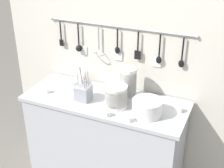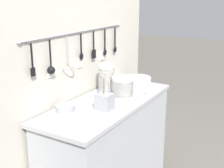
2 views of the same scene
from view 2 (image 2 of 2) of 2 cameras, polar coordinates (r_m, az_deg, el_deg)
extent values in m
cube|color=#ADAFB5|center=(2.40, -0.74, -3.50)|extent=(1.29, 0.50, 0.03)
cube|color=#ADAFB5|center=(2.60, -0.70, -13.28)|extent=(1.24, 0.48, 0.91)
cube|color=beige|center=(2.54, -6.23, -1.72)|extent=(2.09, 0.04, 1.91)
cylinder|color=#93969E|center=(2.41, -5.99, 9.49)|extent=(1.21, 0.01, 0.01)
sphere|color=#93969E|center=(1.97, -16.66, 7.26)|extent=(0.02, 0.02, 0.02)
sphere|color=#93969E|center=(2.92, 1.26, 10.82)|extent=(0.02, 0.02, 0.02)
cylinder|color=black|center=(2.03, -14.47, 5.03)|extent=(0.01, 0.01, 0.16)
cube|color=black|center=(2.05, -14.26, 2.13)|extent=(0.04, 0.01, 0.06)
cylinder|color=#93969E|center=(2.02, -14.89, 7.48)|extent=(0.00, 0.01, 0.02)
cylinder|color=black|center=(2.16, -11.23, 5.49)|extent=(0.01, 0.01, 0.19)
sphere|color=black|center=(2.18, -11.06, 2.50)|extent=(0.06, 0.06, 0.06)
cylinder|color=#93969E|center=(2.15, -11.62, 8.19)|extent=(0.01, 0.01, 0.02)
cylinder|color=#93969E|center=(2.29, -8.13, 6.29)|extent=(0.01, 0.01, 0.19)
torus|color=#93969E|center=(2.32, -7.99, 2.96)|extent=(0.10, 0.10, 0.01)
cylinder|color=#93969E|center=(2.28, -8.47, 8.85)|extent=(0.01, 0.01, 0.02)
cylinder|color=black|center=(2.41, -5.75, 7.41)|extent=(0.01, 0.01, 0.15)
ellipsoid|color=black|center=(2.43, -5.68, 5.07)|extent=(0.04, 0.02, 0.06)
cylinder|color=#93969E|center=(2.41, -6.04, 9.34)|extent=(0.00, 0.01, 0.02)
cylinder|color=black|center=(2.56, -3.38, 7.88)|extent=(0.01, 0.01, 0.16)
cube|color=black|center=(2.58, -3.34, 5.48)|extent=(0.05, 0.01, 0.07)
cylinder|color=#93969E|center=(2.55, -3.64, 9.80)|extent=(0.01, 0.01, 0.02)
cylinder|color=black|center=(2.70, -1.30, 8.19)|extent=(0.01, 0.01, 0.18)
ellipsoid|color=black|center=(2.72, -1.29, 5.83)|extent=(0.04, 0.02, 0.06)
cylinder|color=#93969E|center=(2.69, -1.54, 10.19)|extent=(0.01, 0.01, 0.02)
cylinder|color=black|center=(2.85, 0.57, 8.62)|extent=(0.01, 0.01, 0.18)
ellipsoid|color=black|center=(2.86, 0.56, 6.37)|extent=(0.04, 0.02, 0.06)
cylinder|color=#93969E|center=(2.84, 0.36, 10.54)|extent=(0.00, 0.01, 0.02)
cube|color=white|center=(2.22, -10.97, 2.21)|extent=(0.07, 0.01, 0.07)
cube|color=white|center=(2.46, -5.97, 3.85)|extent=(0.07, 0.01, 0.07)
cube|color=white|center=(2.72, -1.88, 5.17)|extent=(0.07, 0.01, 0.07)
cylinder|color=silver|center=(2.56, -1.03, -1.22)|extent=(0.13, 0.13, 0.05)
cylinder|color=silver|center=(2.55, -1.04, -0.61)|extent=(0.13, 0.13, 0.05)
cylinder|color=silver|center=(2.54, -1.04, 0.00)|extent=(0.13, 0.13, 0.05)
cylinder|color=silver|center=(2.54, -1.04, 0.61)|extent=(0.13, 0.13, 0.05)
cylinder|color=silver|center=(2.53, -1.05, 1.23)|extent=(0.13, 0.13, 0.05)
cylinder|color=silver|center=(2.52, -1.05, 1.85)|extent=(0.13, 0.13, 0.05)
cylinder|color=silver|center=(2.51, -1.05, 2.48)|extent=(0.13, 0.13, 0.05)
cylinder|color=silver|center=(2.51, -1.06, 3.11)|extent=(0.13, 0.13, 0.05)
cylinder|color=silver|center=(2.46, 1.94, -2.08)|extent=(0.17, 0.17, 0.05)
cylinder|color=silver|center=(2.45, 1.94, -1.52)|extent=(0.17, 0.17, 0.05)
cylinder|color=silver|center=(2.44, 1.95, -0.95)|extent=(0.17, 0.17, 0.05)
cylinder|color=silver|center=(2.43, 1.96, -0.38)|extent=(0.17, 0.17, 0.05)
cylinder|color=silver|center=(2.43, 1.96, 0.19)|extent=(0.17, 0.17, 0.05)
cylinder|color=silver|center=(2.42, 1.97, 0.76)|extent=(0.17, 0.17, 0.05)
cylinder|color=silver|center=(2.66, 4.73, -1.03)|extent=(0.22, 0.22, 0.01)
cylinder|color=silver|center=(2.66, 4.74, -0.83)|extent=(0.22, 0.22, 0.01)
cylinder|color=silver|center=(2.66, 4.74, -0.64)|extent=(0.22, 0.22, 0.01)
cylinder|color=silver|center=(2.66, 4.75, -0.44)|extent=(0.22, 0.22, 0.01)
cylinder|color=silver|center=(2.65, 4.75, -0.24)|extent=(0.22, 0.22, 0.01)
cylinder|color=silver|center=(2.65, 4.76, -0.04)|extent=(0.22, 0.22, 0.01)
cylinder|color=silver|center=(2.65, 4.76, 0.16)|extent=(0.22, 0.22, 0.01)
cylinder|color=silver|center=(2.64, 4.77, 0.36)|extent=(0.22, 0.22, 0.01)
cylinder|color=silver|center=(2.64, 4.77, 0.56)|extent=(0.22, 0.22, 0.01)
cylinder|color=silver|center=(2.64, 4.78, 0.76)|extent=(0.22, 0.22, 0.01)
cylinder|color=silver|center=(2.64, 4.78, 0.96)|extent=(0.22, 0.22, 0.01)
cylinder|color=silver|center=(2.63, 4.79, 1.16)|extent=(0.22, 0.22, 0.01)
cylinder|color=#93969E|center=(2.23, -8.56, -4.33)|extent=(0.14, 0.14, 0.04)
cube|color=#93969E|center=(2.22, -1.35, -3.21)|extent=(0.11, 0.11, 0.12)
cylinder|color=#93969E|center=(2.22, -1.53, -0.77)|extent=(0.03, 0.03, 0.18)
cylinder|color=#C6B793|center=(2.16, -1.32, -1.37)|extent=(0.01, 0.03, 0.17)
cylinder|color=#93969E|center=(2.22, -1.35, -0.87)|extent=(0.03, 0.01, 0.17)
cylinder|color=#93969E|center=(2.18, -2.36, -0.71)|extent=(0.01, 0.03, 0.21)
cylinder|color=#C6B793|center=(2.23, -1.47, -0.84)|extent=(0.01, 0.02, 0.16)
cylinder|color=#C6B793|center=(2.20, -1.31, -1.11)|extent=(0.03, 0.03, 0.16)
cylinder|color=#93969E|center=(2.18, -1.39, -0.56)|extent=(0.03, 0.04, 0.22)
cylinder|color=#93969E|center=(2.20, -0.22, -1.04)|extent=(0.02, 0.03, 0.17)
cylinder|color=#93969E|center=(2.21, -0.49, -0.89)|extent=(0.03, 0.02, 0.17)
cylinder|color=silver|center=(2.39, 4.92, -2.82)|extent=(0.05, 0.05, 0.04)
cylinder|color=silver|center=(1.98, -5.84, -7.15)|extent=(0.05, 0.05, 0.04)
cylinder|color=silver|center=(2.90, 4.23, 0.71)|extent=(0.05, 0.05, 0.04)
cylinder|color=silver|center=(2.54, 6.64, -1.69)|extent=(0.05, 0.05, 0.04)
camera|label=1|loc=(2.95, 48.26, 19.13)|focal=50.00mm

